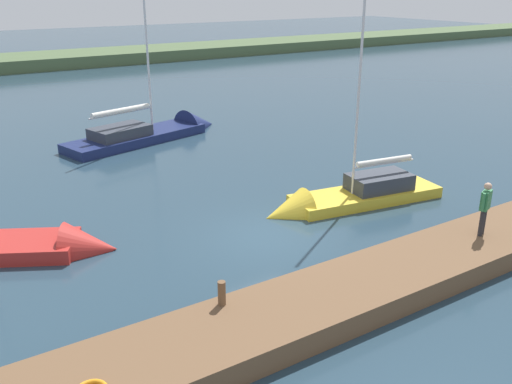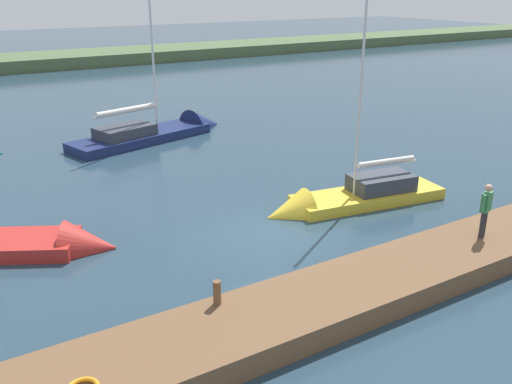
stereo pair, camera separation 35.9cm
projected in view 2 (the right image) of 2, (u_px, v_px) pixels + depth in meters
ground_plane at (267, 237)px, 18.74m from camera, size 200.00×200.00×0.00m
far_shoreline at (19, 68)px, 56.12m from camera, size 180.00×8.00×2.40m
dock_pier at (359, 289)px, 14.94m from camera, size 25.65×2.55×0.64m
mooring_post_near at (217, 293)px, 13.55m from camera, size 0.20×0.20×0.63m
sailboat_mid_channel at (12, 248)px, 17.69m from camera, size 7.53×5.20×9.12m
sailboat_far_left at (344, 203)px, 21.34m from camera, size 7.54×2.90×9.32m
sailboat_inner_slip at (164, 134)px, 31.07m from camera, size 9.80×4.65×10.87m
person_on_dock at (486, 207)px, 16.97m from camera, size 0.62×0.37×1.73m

